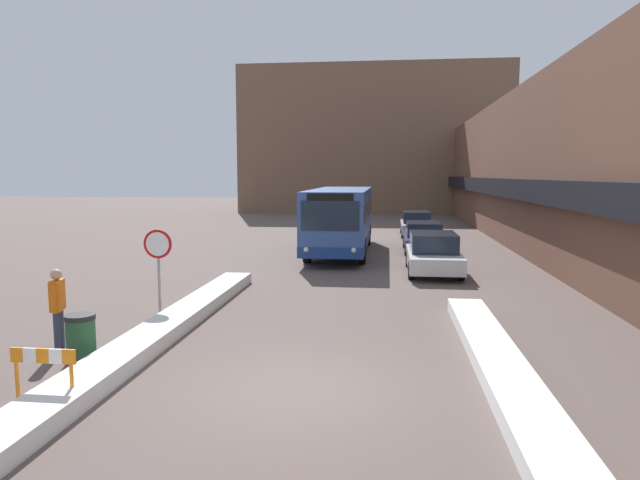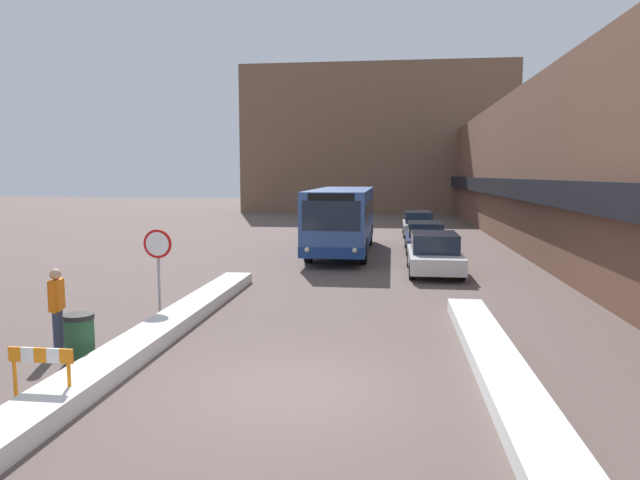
{
  "view_description": "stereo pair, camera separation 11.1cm",
  "coord_description": "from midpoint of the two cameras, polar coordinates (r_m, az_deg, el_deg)",
  "views": [
    {
      "loc": [
        1.49,
        -9.3,
        3.69
      ],
      "look_at": [
        -0.47,
        7.11,
        1.79
      ],
      "focal_mm": 32.0,
      "sensor_mm": 36.0,
      "label": 1
    },
    {
      "loc": [
        1.6,
        -9.29,
        3.69
      ],
      "look_at": [
        -0.47,
        7.11,
        1.79
      ],
      "focal_mm": 32.0,
      "sensor_mm": 36.0,
      "label": 2
    }
  ],
  "objects": [
    {
      "name": "building_backdrop_far",
      "position": [
        58.05,
        5.35,
        9.85
      ],
      "size": [
        26.0,
        8.0,
        14.08
      ],
      "color": "brown",
      "rests_on": "ground_plane"
    },
    {
      "name": "snow_bank_left",
      "position": [
        13.09,
        -16.83,
        -9.34
      ],
      "size": [
        0.9,
        14.74,
        0.33
      ],
      "color": "silver",
      "rests_on": "ground_plane"
    },
    {
      "name": "parked_car_back",
      "position": [
        35.0,
        9.5,
        1.63
      ],
      "size": [
        1.84,
        4.69,
        1.47
      ],
      "color": "#B7B7BC",
      "rests_on": "ground_plane"
    },
    {
      "name": "trash_bin",
      "position": [
        12.38,
        -23.04,
        -8.99
      ],
      "size": [
        0.59,
        0.59,
        0.95
      ],
      "color": "#234C2D",
      "rests_on": "ground_plane"
    },
    {
      "name": "parked_car_middle",
      "position": [
        27.81,
        10.19,
        0.32
      ],
      "size": [
        1.86,
        4.54,
        1.41
      ],
      "color": "navy",
      "rests_on": "ground_plane"
    },
    {
      "name": "construction_barricade",
      "position": [
        10.31,
        -26.21,
        -11.15
      ],
      "size": [
        1.1,
        0.06,
        0.94
      ],
      "color": "orange",
      "rests_on": "ground_plane"
    },
    {
      "name": "stop_sign",
      "position": [
        15.49,
        -16.09,
        -1.28
      ],
      "size": [
        0.76,
        0.08,
        2.27
      ],
      "color": "gray",
      "rests_on": "ground_plane"
    },
    {
      "name": "city_bus",
      "position": [
        26.76,
        1.99,
        2.22
      ],
      "size": [
        2.58,
        10.34,
        3.02
      ],
      "color": "#335193",
      "rests_on": "ground_plane"
    },
    {
      "name": "snow_bank_right",
      "position": [
        11.43,
        17.21,
        -11.74
      ],
      "size": [
        0.9,
        9.9,
        0.32
      ],
      "color": "silver",
      "rests_on": "ground_plane"
    },
    {
      "name": "parked_car_front",
      "position": [
        21.82,
        11.11,
        -1.3
      ],
      "size": [
        1.93,
        4.49,
        1.51
      ],
      "color": "silver",
      "rests_on": "ground_plane"
    },
    {
      "name": "building_row_right",
      "position": [
        34.35,
        21.15,
        6.5
      ],
      "size": [
        5.5,
        60.0,
        7.85
      ],
      "color": "brown",
      "rests_on": "ground_plane"
    },
    {
      "name": "pedestrian",
      "position": [
        13.24,
        -24.99,
        -5.6
      ],
      "size": [
        0.33,
        0.54,
        1.73
      ],
      "rotation": [
        0.0,
        0.0,
        -1.29
      ],
      "color": "#333851",
      "rests_on": "ground_plane"
    },
    {
      "name": "ground_plane",
      "position": [
        10.12,
        -2.51,
        -14.81
      ],
      "size": [
        160.0,
        160.0,
        0.0
      ],
      "primitive_type": "plane",
      "color": "brown"
    }
  ]
}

